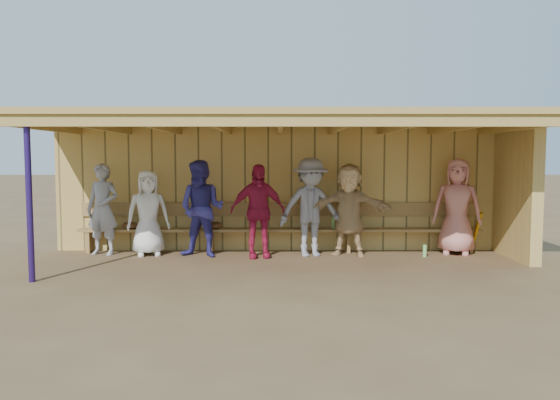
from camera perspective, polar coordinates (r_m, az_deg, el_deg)
The scene contains 11 objects.
ground at distance 9.37m, azimuth 0.01°, elevation -6.59°, with size 90.00×90.00×0.00m, color brown.
player_a at distance 10.56m, azimuth -18.04°, elevation -0.92°, with size 0.62×0.40×1.69m, color #98979F.
player_b at distance 10.25m, azimuth -13.62°, elevation -1.31°, with size 0.77×0.50×1.57m, color white.
player_c at distance 9.92m, azimuth -8.18°, elevation -0.91°, with size 0.85×0.66×1.75m, color #3A3491.
player_d at distance 9.76m, azimuth -2.35°, elevation -1.16°, with size 0.98×0.41×1.68m, color #B31C41.
player_e at distance 9.91m, azimuth 3.22°, elevation -0.76°, with size 1.15×0.66×1.79m, color gray.
player_f at distance 10.01m, azimuth 7.22°, elevation -1.02°, with size 1.57×0.50×1.69m, color #DBB27B.
player_h at distance 10.57m, azimuth 18.00°, elevation -0.65°, with size 0.87×0.57×1.78m, color tan.
dugout_structure at distance 9.89m, azimuth 2.25°, elevation 3.88°, with size 8.80×3.20×2.50m.
bench at distance 10.39m, azimuth -0.01°, elevation -2.54°, with size 7.60×0.34×0.93m.
dugout_equipment at distance 10.33m, azimuth -6.86°, elevation -2.82°, with size 6.69×0.62×0.80m.
Camera 1 is at (-0.03, -9.19, 1.81)m, focal length 35.00 mm.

